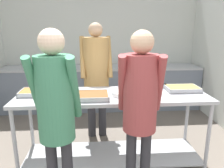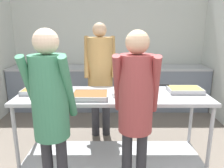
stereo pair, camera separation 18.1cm
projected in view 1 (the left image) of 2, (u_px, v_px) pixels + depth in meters
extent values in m
cube|color=silver|center=(101.00, 45.00, 4.84)|extent=(4.28, 0.06, 2.65)
cube|color=slate|center=(102.00, 88.00, 4.71)|extent=(4.12, 0.62, 0.87)
cube|color=#ADAFB5|center=(102.00, 68.00, 4.59)|extent=(4.12, 0.65, 0.04)
cube|color=black|center=(85.00, 67.00, 4.56)|extent=(0.50, 0.42, 0.02)
cube|color=#ADAFB5|center=(113.00, 96.00, 2.63)|extent=(2.28, 0.71, 0.04)
cube|color=#ADAFB5|center=(113.00, 154.00, 2.83)|extent=(2.20, 0.63, 0.02)
cylinder|color=#ADAFB5|center=(15.00, 147.00, 2.38)|extent=(0.04, 0.04, 0.90)
cylinder|color=#ADAFB5|center=(208.00, 140.00, 2.53)|extent=(0.04, 0.04, 0.90)
cylinder|color=#ADAFB5|center=(31.00, 123.00, 2.97)|extent=(0.04, 0.04, 0.90)
cylinder|color=#ADAFB5|center=(187.00, 119.00, 3.12)|extent=(0.04, 0.04, 0.90)
cube|color=#ADAFB5|center=(37.00, 94.00, 2.61)|extent=(0.37, 0.29, 0.01)
cube|color=#9E6B33|center=(36.00, 92.00, 2.61)|extent=(0.35, 0.27, 0.04)
cube|color=#ADAFB5|center=(33.00, 96.00, 2.47)|extent=(0.37, 0.01, 0.05)
cube|color=#ADAFB5|center=(39.00, 89.00, 2.74)|extent=(0.37, 0.01, 0.05)
cube|color=#ADAFB5|center=(21.00, 93.00, 2.59)|extent=(0.01, 0.29, 0.05)
cube|color=#ADAFB5|center=(52.00, 92.00, 2.62)|extent=(0.01, 0.29, 0.05)
cylinder|color=silver|center=(63.00, 93.00, 2.59)|extent=(0.19, 0.19, 0.05)
sphere|color=#2D702D|center=(65.00, 90.00, 2.57)|extent=(0.06, 0.06, 0.06)
sphere|color=#2D702D|center=(62.00, 89.00, 2.61)|extent=(0.06, 0.06, 0.06)
sphere|color=#2D702D|center=(60.00, 91.00, 2.54)|extent=(0.05, 0.05, 0.05)
cube|color=#ADAFB5|center=(91.00, 98.00, 2.48)|extent=(0.41, 0.33, 0.01)
cube|color=brown|center=(91.00, 95.00, 2.47)|extent=(0.38, 0.31, 0.04)
cube|color=#ADAFB5|center=(91.00, 100.00, 2.31)|extent=(0.41, 0.01, 0.05)
cube|color=#ADAFB5|center=(91.00, 92.00, 2.63)|extent=(0.41, 0.01, 0.05)
cube|color=#ADAFB5|center=(73.00, 96.00, 2.46)|extent=(0.01, 0.33, 0.05)
cube|color=#ADAFB5|center=(108.00, 95.00, 2.48)|extent=(0.01, 0.33, 0.05)
cylinder|color=white|center=(123.00, 95.00, 2.58)|extent=(0.27, 0.27, 0.01)
cylinder|color=white|center=(123.00, 94.00, 2.58)|extent=(0.27, 0.27, 0.01)
cylinder|color=white|center=(123.00, 93.00, 2.57)|extent=(0.27, 0.27, 0.01)
cylinder|color=white|center=(123.00, 92.00, 2.57)|extent=(0.27, 0.27, 0.01)
cylinder|color=#ADAFB5|center=(147.00, 86.00, 2.85)|extent=(0.22, 0.22, 0.07)
cylinder|color=beige|center=(147.00, 84.00, 2.84)|extent=(0.20, 0.20, 0.01)
cylinder|color=black|center=(161.00, 84.00, 2.86)|extent=(0.14, 0.02, 0.02)
cube|color=#ADAFB5|center=(182.00, 90.00, 2.77)|extent=(0.41, 0.28, 0.01)
cube|color=gold|center=(182.00, 88.00, 2.76)|extent=(0.38, 0.25, 0.04)
cube|color=#ADAFB5|center=(186.00, 92.00, 2.63)|extent=(0.41, 0.01, 0.05)
cube|color=#ADAFB5|center=(178.00, 86.00, 2.89)|extent=(0.41, 0.01, 0.05)
cube|color=#ADAFB5|center=(167.00, 89.00, 2.75)|extent=(0.01, 0.28, 0.05)
cube|color=#ADAFB5|center=(197.00, 88.00, 2.78)|extent=(0.01, 0.28, 0.05)
cylinder|color=#2D2D33|center=(131.00, 164.00, 2.18)|extent=(0.10, 0.10, 0.77)
cylinder|color=#2D2D33|center=(145.00, 165.00, 2.18)|extent=(0.10, 0.10, 0.77)
cylinder|color=#993D3D|center=(122.00, 84.00, 1.98)|extent=(0.11, 0.33, 0.58)
cylinder|color=#993D3D|center=(159.00, 85.00, 1.96)|extent=(0.11, 0.33, 0.58)
cylinder|color=#993D3D|center=(140.00, 93.00, 1.99)|extent=(0.32, 0.32, 0.71)
sphere|color=tan|center=(142.00, 42.00, 1.88)|extent=(0.21, 0.21, 0.21)
cylinder|color=#3D7F5B|center=(35.00, 89.00, 1.79)|extent=(0.09, 0.33, 0.59)
cylinder|color=#3D7F5B|center=(74.00, 89.00, 1.79)|extent=(0.09, 0.33, 0.59)
cylinder|color=#3D7F5B|center=(55.00, 99.00, 1.81)|extent=(0.31, 0.31, 0.72)
sphere|color=beige|center=(51.00, 42.00, 1.69)|extent=(0.21, 0.21, 0.21)
cylinder|color=#2D2D33|center=(102.00, 111.00, 3.50)|extent=(0.12, 0.12, 0.82)
cylinder|color=#2D2D33|center=(92.00, 112.00, 3.48)|extent=(0.12, 0.12, 0.82)
cylinder|color=tan|center=(109.00, 57.00, 3.30)|extent=(0.09, 0.34, 0.61)
cylinder|color=tan|center=(82.00, 57.00, 3.24)|extent=(0.09, 0.34, 0.61)
cylinder|color=tan|center=(96.00, 63.00, 3.29)|extent=(0.38, 0.38, 0.76)
sphere|color=tan|center=(95.00, 30.00, 3.17)|extent=(0.21, 0.21, 0.21)
cylinder|color=silver|center=(146.00, 62.00, 4.60)|extent=(0.07, 0.07, 0.18)
cone|color=silver|center=(146.00, 56.00, 4.56)|extent=(0.07, 0.07, 0.07)
cylinder|color=black|center=(146.00, 54.00, 4.55)|extent=(0.03, 0.03, 0.02)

